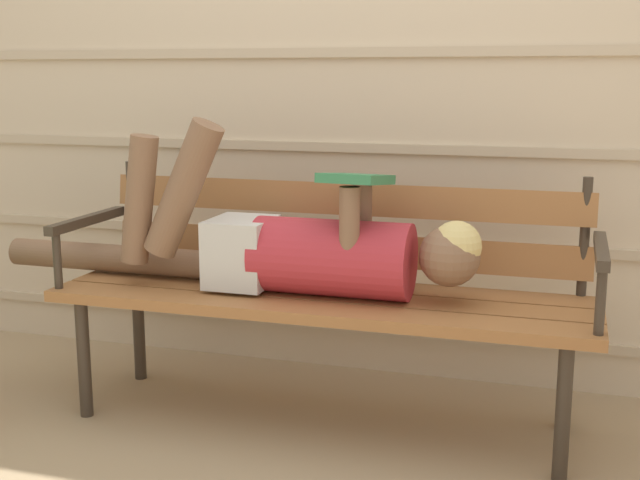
% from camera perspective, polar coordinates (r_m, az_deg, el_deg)
% --- Properties ---
extents(ground_plane, '(12.00, 12.00, 0.00)m').
position_cam_1_polar(ground_plane, '(2.75, -0.63, -13.24)').
color(ground_plane, tan).
extents(house_siding, '(5.15, 0.08, 2.45)m').
position_cam_1_polar(house_siding, '(3.14, 3.09, 12.82)').
color(house_siding, beige).
rests_on(house_siding, ground).
extents(park_bench, '(1.77, 0.49, 0.83)m').
position_cam_1_polar(park_bench, '(2.75, 0.43, -2.66)').
color(park_bench, '#9E6638').
rests_on(park_bench, ground).
extents(reclining_person, '(1.72, 0.27, 0.57)m').
position_cam_1_polar(reclining_person, '(2.69, -2.20, -0.39)').
color(reclining_person, '#B72D38').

